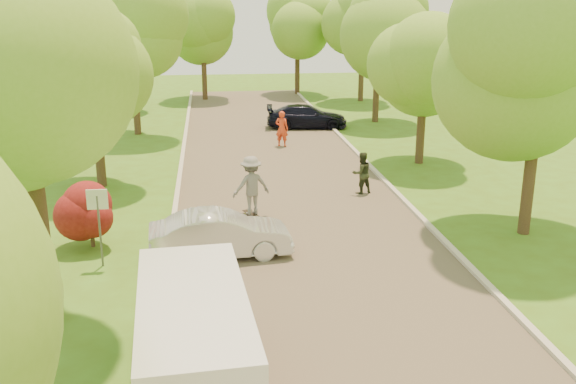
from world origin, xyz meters
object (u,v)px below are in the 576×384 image
silver_sedan (221,235)px  person_olive (362,173)px  skateboarder (251,185)px  street_sign (98,211)px  longboard (252,214)px  minivan (194,339)px  dark_sedan (307,116)px  person_striped (282,129)px

silver_sedan → person_olive: (5.35, 5.50, 0.13)m
person_olive → skateboarder: bearing=11.3°
street_sign → skateboarder: (4.32, 3.53, -0.45)m
skateboarder → longboard: bearing=180.0°
silver_sedan → longboard: silver_sedan is taller
silver_sedan → skateboarder: 3.46m
longboard → minivan: bearing=62.1°
street_sign → person_olive: (8.57, 5.77, -0.78)m
minivan → dark_sedan: size_ratio=1.16×
minivan → skateboarder: skateboarder is taller
street_sign → silver_sedan: bearing=4.9°
dark_sedan → person_olive: person_olive is taller
person_striped → street_sign: bearing=89.2°
skateboarder → person_olive: size_ratio=1.25×
silver_sedan → longboard: (1.09, 3.25, -0.54)m
dark_sedan → skateboarder: size_ratio=2.28×
minivan → person_striped: bearing=74.9°
street_sign → skateboarder: bearing=39.3°
minivan → person_olive: (5.97, 11.82, -0.20)m
dark_sedan → skateboarder: skateboarder is taller
longboard → skateboarder: skateboarder is taller
street_sign → dark_sedan: size_ratio=0.49×
minivan → person_olive: size_ratio=3.29×
dark_sedan → longboard: 15.62m
skateboarder → person_olive: 4.82m
silver_sedan → dark_sedan: bearing=-20.3°
minivan → longboard: 9.77m
longboard → person_striped: person_striped is taller
person_striped → person_olive: person_striped is taller
dark_sedan → longboard: dark_sedan is taller
dark_sedan → skateboarder: 15.62m
street_sign → silver_sedan: street_sign is taller
skateboarder → minivan: bearing=62.1°
dark_sedan → person_olive: (0.10, -12.80, 0.14)m
dark_sedan → longboard: bearing=169.8°
person_olive → longboard: bearing=11.3°
minivan → silver_sedan: minivan is taller
silver_sedan → person_striped: person_striped is taller
street_sign → dark_sedan: bearing=65.5°
minivan → silver_sedan: bearing=80.4°
skateboarder → person_striped: 10.79m
skateboarder → street_sign: bearing=21.5°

